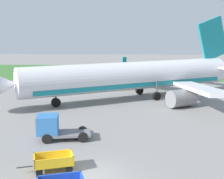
# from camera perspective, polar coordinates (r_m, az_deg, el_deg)

# --- Properties ---
(ground_plane) EXTENTS (220.00, 220.00, 0.00)m
(ground_plane) POSITION_cam_1_polar(r_m,az_deg,el_deg) (19.75, -3.63, -16.00)
(ground_plane) COLOR gray
(grass_strip) EXTENTS (220.00, 28.00, 0.06)m
(grass_strip) POSITION_cam_1_polar(r_m,az_deg,el_deg) (70.49, 0.93, 3.33)
(grass_strip) COLOR #3D7033
(grass_strip) RESTS_ON ground
(airplane) EXTENTS (34.65, 28.73, 11.34)m
(airplane) POSITION_cam_1_polar(r_m,az_deg,el_deg) (41.64, 4.99, 2.51)
(airplane) COLOR silver
(airplane) RESTS_ON ground
(baggage_cart_second_in_row) EXTENTS (3.61, 2.10, 1.07)m
(baggage_cart_second_in_row) POSITION_cam_1_polar(r_m,az_deg,el_deg) (20.75, -10.83, -12.98)
(baggage_cart_second_in_row) COLOR gold
(baggage_cart_second_in_row) RESTS_ON ground
(service_truck_beside_carts) EXTENTS (4.61, 2.55, 2.10)m
(service_truck_beside_carts) POSITION_cam_1_polar(r_m,az_deg,el_deg) (26.14, -10.75, -6.84)
(service_truck_beside_carts) COLOR slate
(service_truck_beside_carts) RESTS_ON ground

